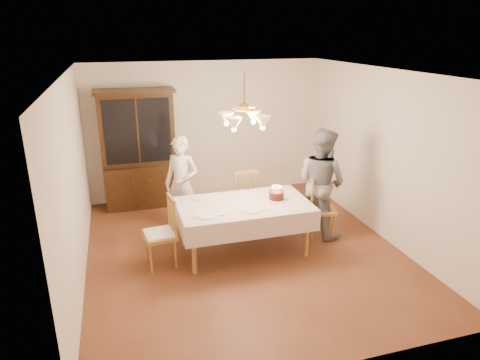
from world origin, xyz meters
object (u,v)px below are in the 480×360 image
object	(u,v)px
dining_table	(244,208)
china_hutch	(139,151)
elderly_woman	(182,184)
birthday_cake	(276,196)
chair_far_side	(243,199)

from	to	relation	value
dining_table	china_hutch	bearing A→B (deg)	120.23
dining_table	elderly_woman	bearing A→B (deg)	126.93
china_hutch	birthday_cake	world-z (taller)	china_hutch
dining_table	elderly_woman	xyz separation A→B (m)	(-0.74, 0.99, 0.10)
dining_table	birthday_cake	world-z (taller)	birthday_cake
dining_table	elderly_woman	size ratio (longest dim) A/B	1.21
china_hutch	elderly_woman	size ratio (longest dim) A/B	1.37
dining_table	china_hutch	xyz separation A→B (m)	(-1.31, 2.25, 0.36)
china_hutch	elderly_woman	world-z (taller)	china_hutch
dining_table	chair_far_side	world-z (taller)	chair_far_side
dining_table	china_hutch	distance (m)	2.63
china_hutch	dining_table	bearing A→B (deg)	-59.77
birthday_cake	dining_table	bearing A→B (deg)	-179.87
chair_far_side	birthday_cake	size ratio (longest dim) A/B	3.33
china_hutch	birthday_cake	distance (m)	2.90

